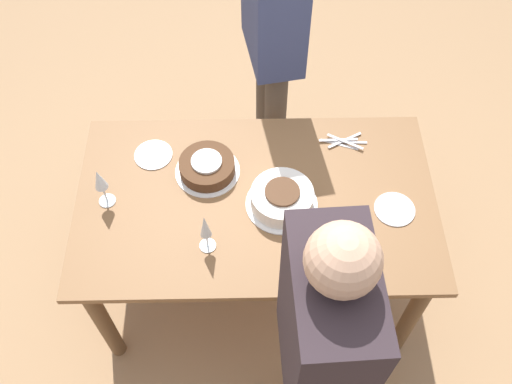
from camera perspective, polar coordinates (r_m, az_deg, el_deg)
ground_plane at (r=2.98m, az=-0.00°, el=-8.64°), size 12.00×12.00×0.00m
dining_table at (r=2.43m, az=-0.00°, el=-2.18°), size 1.48×0.87×0.74m
cake_center_white at (r=2.29m, az=2.61°, el=-0.64°), size 0.29×0.29×0.10m
cake_front_chocolate at (r=2.39m, az=-4.91°, el=2.53°), size 0.27×0.27×0.08m
wine_glass_near at (r=2.30m, az=-15.34°, el=1.11°), size 0.07×0.07×0.20m
wine_glass_far at (r=2.11m, az=-5.10°, el=-3.60°), size 0.06×0.06×0.21m
dessert_plate_left at (r=2.37m, az=13.69°, el=-1.69°), size 0.17×0.17×0.01m
dessert_plate_right at (r=2.50m, az=-10.22°, el=3.68°), size 0.16×0.16×0.01m
fork_pile at (r=2.53m, az=8.70°, el=5.01°), size 0.21×0.10×0.01m
person_cutting at (r=2.61m, az=1.76°, el=17.32°), size 0.29×0.43×1.76m
person_watching at (r=1.81m, az=6.41°, el=-14.97°), size 0.24×0.41×1.63m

